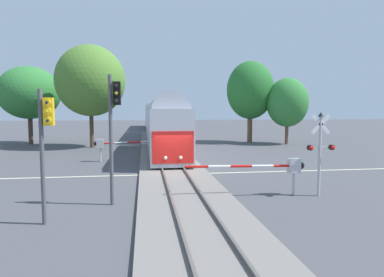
{
  "coord_description": "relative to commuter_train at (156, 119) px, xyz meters",
  "views": [
    {
      "loc": [
        -1.88,
        -21.94,
        4.21
      ],
      "look_at": [
        1.69,
        3.56,
        2.0
      ],
      "focal_mm": 32.22,
      "sensor_mm": 36.0,
      "label": 1
    }
  ],
  "objects": [
    {
      "name": "railway_track",
      "position": [
        -0.0,
        -30.93,
        -2.63
      ],
      "size": [
        4.4,
        80.0,
        0.32
      ],
      "color": "slate",
      "rests_on": "ground"
    },
    {
      "name": "oak_far_right",
      "position": [
        11.27,
        -11.21,
        3.8
      ],
      "size": [
        5.84,
        5.84,
        10.13
      ],
      "color": "brown",
      "rests_on": "ground"
    },
    {
      "name": "crossing_gate_far",
      "position": [
        -4.69,
        -24.76,
        -1.32
      ],
      "size": [
        5.95,
        0.4,
        1.8
      ],
      "color": "#B7B7BC",
      "rests_on": "ground"
    },
    {
      "name": "road_centre_stripe",
      "position": [
        -0.0,
        -30.93,
        -2.72
      ],
      "size": [
        44.0,
        0.2,
        0.01
      ],
      "color": "beige",
      "rests_on": "ground"
    },
    {
      "name": "oak_behind_train",
      "position": [
        -7.55,
        -14.19,
        4.52
      ],
      "size": [
        7.44,
        7.44,
        11.09
      ],
      "color": "#4C3828",
      "rests_on": "ground"
    },
    {
      "name": "crossing_signal_mast",
      "position": [
        6.47,
        -37.51,
        -0.25
      ],
      "size": [
        1.36,
        0.44,
        4.06
      ],
      "color": "#B2B2B7",
      "rests_on": "ground"
    },
    {
      "name": "pine_left_background",
      "position": [
        -15.35,
        -9.42,
        3.4
      ],
      "size": [
        7.22,
        7.22,
        9.25
      ],
      "color": "#4C3828",
      "rests_on": "ground"
    },
    {
      "name": "crossing_gate_near",
      "position": [
        4.69,
        -37.11,
        -1.33
      ],
      "size": [
        5.92,
        0.4,
        1.8
      ],
      "color": "#B7B7BC",
      "rests_on": "ground"
    },
    {
      "name": "traffic_signal_near_left",
      "position": [
        -5.39,
        -39.97,
        0.57
      ],
      "size": [
        0.53,
        0.38,
        4.92
      ],
      "color": "#4C4C51",
      "rests_on": "ground"
    },
    {
      "name": "maple_right_background",
      "position": [
        15.13,
        -13.56,
        2.26
      ],
      "size": [
        4.93,
        4.93,
        7.92
      ],
      "color": "brown",
      "rests_on": "ground"
    },
    {
      "name": "traffic_signal_median",
      "position": [
        -3.18,
        -37.69,
        1.07
      ],
      "size": [
        0.53,
        0.38,
        5.68
      ],
      "color": "#4C4C51",
      "rests_on": "ground"
    },
    {
      "name": "ground_plane",
      "position": [
        -0.0,
        -30.93,
        -2.73
      ],
      "size": [
        220.0,
        220.0,
        0.0
      ],
      "primitive_type": "plane",
      "color": "#47474C"
    },
    {
      "name": "commuter_train",
      "position": [
        0.0,
        0.0,
        0.0
      ],
      "size": [
        3.04,
        64.86,
        5.16
      ],
      "color": "#B2B7C1",
      "rests_on": "railway_track"
    }
  ]
}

